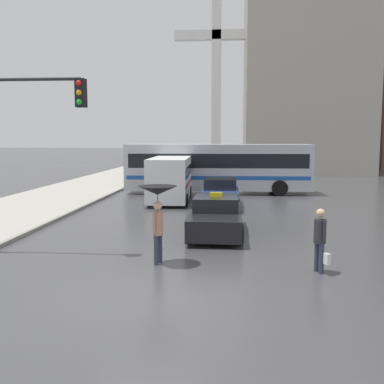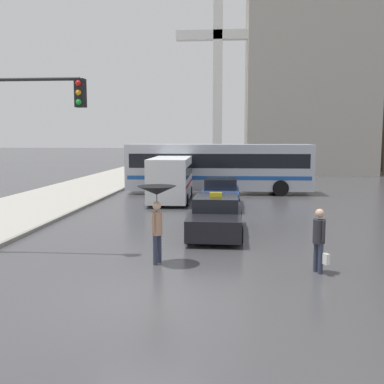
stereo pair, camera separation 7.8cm
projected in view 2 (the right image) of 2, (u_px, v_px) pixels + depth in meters
ground_plane at (139, 301)px, 9.55m from camera, size 300.00×300.00×0.00m
taxi at (216, 216)px, 16.23m from camera, size 1.91×4.65×1.52m
sedan_red at (221, 194)px, 22.71m from camera, size 1.91×4.53×1.42m
ambulance_van at (171, 177)px, 24.62m from camera, size 2.25×5.85×2.40m
city_bus at (219, 166)px, 28.09m from camera, size 11.49×2.92×3.08m
pedestrian_with_umbrella at (157, 201)px, 12.18m from camera, size 1.07×1.07×2.16m
pedestrian_man at (319, 236)px, 11.44m from camera, size 0.44×0.56×1.67m
traffic_light at (13, 126)px, 13.05m from camera, size 3.78×0.38×5.42m
building_tower_near at (307, 31)px, 45.47m from camera, size 12.01×12.15×28.46m
monument_cross at (218, 65)px, 44.37m from camera, size 8.25×0.90×18.76m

